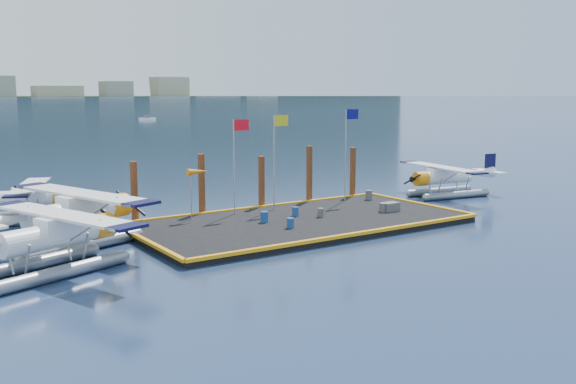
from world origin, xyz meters
name	(u,v)px	position (x,y,z in m)	size (l,w,h in m)	color
ground	(301,226)	(0.00, 0.00, 0.00)	(4000.00, 4000.00, 0.00)	navy
dock	(301,223)	(0.00, 0.00, 0.20)	(20.00, 10.00, 0.40)	black
dock_bumpers	(301,218)	(0.00, 0.00, 0.49)	(20.25, 10.25, 0.18)	orange
seaplane_a	(56,239)	(-15.02, -2.17, 1.54)	(9.25, 9.83, 3.54)	gray
seaplane_b	(76,216)	(-12.90, 2.22, 1.65)	(9.93, 10.59, 3.80)	gray
seaplane_c	(24,201)	(-13.82, 10.40, 1.37)	(8.19, 8.65, 3.14)	gray
seaplane_d	(445,179)	(15.52, 2.73, 1.39)	(8.22, 9.03, 3.19)	gray
drum_0	(264,217)	(-2.29, 0.49, 0.73)	(0.46, 0.46, 0.65)	navy
drum_1	(321,213)	(1.49, -0.04, 0.68)	(0.39, 0.39, 0.55)	#4F4F53
drum_2	(383,208)	(5.82, -1.00, 0.69)	(0.41, 0.41, 0.58)	#4F4F53
drum_3	(290,223)	(-1.89, -1.69, 0.69)	(0.41, 0.41, 0.58)	navy
drum_4	(369,195)	(8.18, 3.15, 0.74)	(0.49, 0.49, 0.69)	#4F4F53
drum_5	(295,211)	(0.35, 1.08, 0.69)	(0.41, 0.41, 0.58)	navy
crate	(390,207)	(6.43, -0.98, 0.69)	(1.14, 0.76, 0.57)	#4F4F53
flagpole_red	(237,151)	(-2.29, 3.80, 4.40)	(1.14, 0.08, 6.00)	#9B9AA2
flagpole_yellow	(277,147)	(0.70, 3.80, 4.51)	(1.14, 0.08, 6.20)	#9B9AA2
flagpole_blue	(348,141)	(6.70, 3.80, 4.69)	(1.14, 0.08, 6.50)	#9B9AA2
windsock	(198,173)	(-5.03, 3.80, 3.23)	(1.40, 0.44, 3.12)	#9B9AA2
piling_0	(134,194)	(-8.50, 5.40, 2.00)	(0.44, 0.44, 4.00)	#482214
piling_1	(202,186)	(-4.00, 5.40, 2.10)	(0.44, 0.44, 4.20)	#482214
piling_2	(262,184)	(0.50, 5.40, 1.90)	(0.44, 0.44, 3.80)	#482214
piling_3	(309,176)	(4.50, 5.40, 2.15)	(0.44, 0.44, 4.30)	#482214
piling_4	(353,174)	(8.50, 5.40, 2.00)	(0.44, 0.44, 4.00)	#482214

